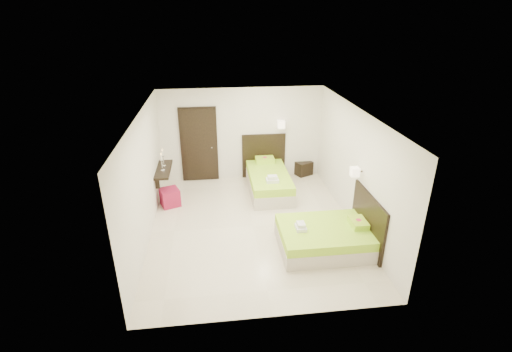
{
  "coord_description": "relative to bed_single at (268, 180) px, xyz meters",
  "views": [
    {
      "loc": [
        -0.81,
        -7.15,
        4.43
      ],
      "look_at": [
        0.1,
        0.3,
        1.1
      ],
      "focal_mm": 26.0,
      "sensor_mm": 36.0,
      "label": 1
    }
  ],
  "objects": [
    {
      "name": "bed_double",
      "position": [
        0.79,
        -2.8,
        -0.04
      ],
      "size": [
        1.82,
        1.55,
        1.5
      ],
      "color": "#BDB4A2",
      "rests_on": "ground"
    },
    {
      "name": "ottoman",
      "position": [
        -2.56,
        -0.56,
        -0.09
      ],
      "size": [
        0.56,
        0.56,
        0.43
      ],
      "primitive_type": "cube",
      "rotation": [
        0.0,
        0.0,
        0.37
      ],
      "color": "maroon",
      "rests_on": "ground"
    },
    {
      "name": "floor",
      "position": [
        -0.62,
        -1.8,
        -0.31
      ],
      "size": [
        5.5,
        5.5,
        0.0
      ],
      "primitive_type": "plane",
      "color": "beige",
      "rests_on": "ground"
    },
    {
      "name": "console_shelf",
      "position": [
        -2.7,
        -0.2,
        0.51
      ],
      "size": [
        0.35,
        1.2,
        0.78
      ],
      "color": "black",
      "rests_on": "ground"
    },
    {
      "name": "door",
      "position": [
        -1.82,
        0.9,
        0.74
      ],
      "size": [
        1.02,
        0.15,
        2.14
      ],
      "color": "black",
      "rests_on": "ground"
    },
    {
      "name": "bed_single",
      "position": [
        0.0,
        0.0,
        0.0
      ],
      "size": [
        1.24,
        2.07,
        1.7
      ],
      "color": "#BDB4A2",
      "rests_on": "ground"
    },
    {
      "name": "nightstand",
      "position": [
        1.18,
        0.93,
        -0.11
      ],
      "size": [
        0.58,
        0.56,
        0.4
      ],
      "primitive_type": "cube",
      "rotation": [
        0.0,
        0.0,
        0.43
      ],
      "color": "black",
      "rests_on": "ground"
    }
  ]
}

